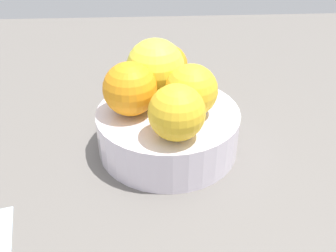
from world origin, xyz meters
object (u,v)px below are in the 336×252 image
(orange_in_bowl_1, at_px, (155,68))
(orange_loose_0, at_px, (166,65))
(orange_in_bowl_2, at_px, (130,90))
(fruit_bowl, at_px, (168,130))
(orange_in_bowl_0, at_px, (191,90))
(orange_in_bowl_3, at_px, (177,113))

(orange_in_bowl_1, distance_m, orange_loose_0, 0.14)
(orange_in_bowl_1, relative_size, orange_loose_0, 1.07)
(orange_in_bowl_2, bearing_deg, fruit_bowl, 3.48)
(fruit_bowl, height_order, orange_in_bowl_0, orange_in_bowl_0)
(fruit_bowl, bearing_deg, orange_in_bowl_2, -176.52)
(orange_in_bowl_0, xyz_separation_m, orange_loose_0, (-0.02, 0.18, -0.05))
(fruit_bowl, xyz_separation_m, orange_in_bowl_3, (0.01, -0.05, 0.06))
(orange_in_bowl_0, bearing_deg, orange_in_bowl_2, 177.17)
(fruit_bowl, relative_size, orange_in_bowl_0, 2.82)
(orange_in_bowl_0, relative_size, orange_in_bowl_2, 0.97)
(orange_in_bowl_0, relative_size, orange_in_bowl_3, 1.01)
(fruit_bowl, relative_size, orange_in_bowl_2, 2.74)
(fruit_bowl, height_order, orange_in_bowl_2, orange_in_bowl_2)
(orange_in_bowl_2, xyz_separation_m, orange_in_bowl_3, (0.05, -0.05, -0.00))
(orange_in_bowl_1, xyz_separation_m, orange_in_bowl_2, (-0.03, -0.05, -0.01))
(orange_in_bowl_0, distance_m, orange_in_bowl_1, 0.07)
(orange_in_bowl_3, bearing_deg, fruit_bowl, 96.62)
(orange_in_bowl_3, relative_size, orange_loose_0, 0.89)
(orange_in_bowl_0, xyz_separation_m, orange_in_bowl_1, (-0.04, 0.05, 0.01))
(orange_in_bowl_1, bearing_deg, orange_in_bowl_3, -78.86)
(orange_in_bowl_0, distance_m, orange_in_bowl_2, 0.07)
(orange_in_bowl_0, distance_m, orange_loose_0, 0.19)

